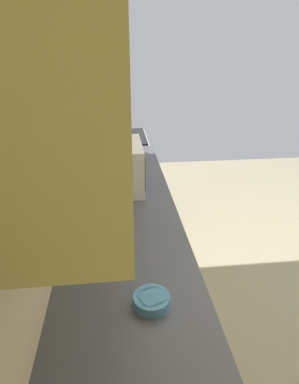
# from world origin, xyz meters

# --- Properties ---
(ground_plane) EXTENTS (6.47, 6.47, 0.00)m
(ground_plane) POSITION_xyz_m (0.00, 0.00, 0.00)
(ground_plane) COLOR gray
(wall_back) EXTENTS (4.16, 0.12, 2.82)m
(wall_back) POSITION_xyz_m (0.00, 1.71, 1.41)
(wall_back) COLOR beige
(wall_back) RESTS_ON ground_plane
(counter_run) EXTENTS (3.25, 0.66, 0.92)m
(counter_run) POSITION_xyz_m (-0.39, 1.33, 0.46)
(counter_run) COLOR #E0DC7F
(counter_run) RESTS_ON ground_plane
(upper_cabinets) EXTENTS (1.83, 0.32, 0.65)m
(upper_cabinets) POSITION_xyz_m (-0.39, 1.49, 1.78)
(upper_cabinets) COLOR #DEE480
(oven_range) EXTENTS (0.67, 0.64, 1.10)m
(oven_range) POSITION_xyz_m (1.57, 1.34, 0.48)
(oven_range) COLOR #B7BABF
(oven_range) RESTS_ON ground_plane
(microwave) EXTENTS (0.46, 0.34, 0.32)m
(microwave) POSITION_xyz_m (0.29, 1.35, 1.08)
(microwave) COLOR white
(microwave) RESTS_ON counter_run
(bowl) EXTENTS (0.14, 0.14, 0.04)m
(bowl) POSITION_xyz_m (-0.84, 1.24, 0.95)
(bowl) COLOR #4C8CBF
(bowl) RESTS_ON counter_run
(kettle) EXTENTS (0.20, 0.15, 0.16)m
(kettle) POSITION_xyz_m (0.74, 1.24, 0.99)
(kettle) COLOR red
(kettle) RESTS_ON counter_run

